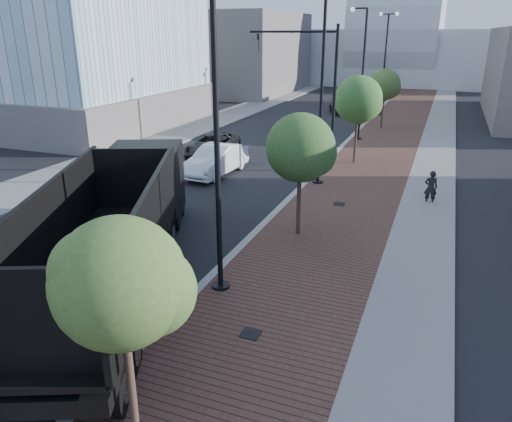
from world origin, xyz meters
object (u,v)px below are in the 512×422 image
(dump_truck, at_px, (131,216))
(dark_car_mid, at_px, (213,145))
(white_sedan, at_px, (216,160))
(pedestrian, at_px, (431,188))

(dump_truck, xyz_separation_m, dark_car_mid, (-4.05, 14.66, -0.86))
(white_sedan, height_order, dark_car_mid, white_sedan)
(dump_truck, relative_size, pedestrian, 8.50)
(dark_car_mid, height_order, pedestrian, pedestrian)
(dump_truck, relative_size, dark_car_mid, 2.60)
(dump_truck, distance_m, white_sedan, 11.12)
(dump_truck, xyz_separation_m, pedestrian, (9.48, 9.88, -0.79))
(white_sedan, xyz_separation_m, dark_car_mid, (-2.03, 3.76, -0.09))
(white_sedan, relative_size, pedestrian, 3.09)
(white_sedan, distance_m, dark_car_mid, 4.27)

